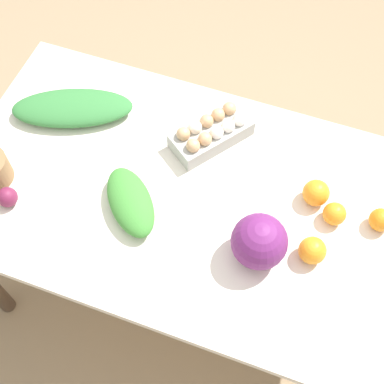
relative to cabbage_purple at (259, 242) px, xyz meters
The scene contains 11 objects.
ground_plane 0.86m from the cabbage_purple, 26.08° to the right, with size 8.00×8.00×0.00m, color #937A5B.
dining_table 0.32m from the cabbage_purple, 26.08° to the right, with size 1.48×0.84×0.74m.
cabbage_purple is the anchor object (origin of this frame).
egg_carton 0.42m from the cabbage_purple, 52.84° to the right, with size 0.25×0.28×0.09m.
greens_bunch_chard 0.40m from the cabbage_purple, ahead, with size 0.25×0.12×0.07m, color #3D8433.
greens_bunch_scallion 0.77m from the cabbage_purple, 21.11° to the right, with size 0.40×0.16×0.06m, color #337538.
beet_root 0.76m from the cabbage_purple, ahead, with size 0.06×0.06×0.06m, color maroon.
orange_0 0.38m from the cabbage_purple, 146.16° to the right, with size 0.07×0.07×0.07m, color orange.
orange_1 0.16m from the cabbage_purple, 163.42° to the right, with size 0.08×0.08×0.08m, color orange.
orange_2 0.26m from the cabbage_purple, 116.27° to the right, with size 0.08×0.08×0.08m, color orange.
orange_3 0.26m from the cabbage_purple, 134.72° to the right, with size 0.07×0.07×0.07m, color orange.
Camera 1 is at (-0.27, 0.76, 2.16)m, focal length 50.00 mm.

